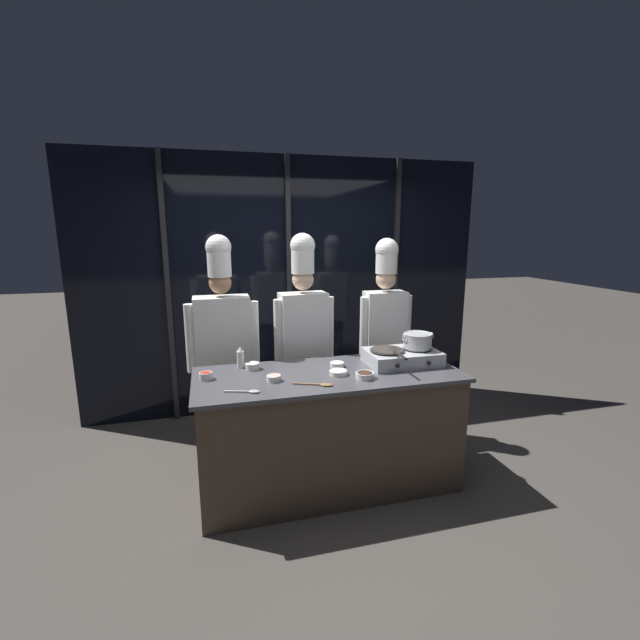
{
  "coord_description": "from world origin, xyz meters",
  "views": [
    {
      "loc": [
        -0.84,
        -2.91,
        1.96
      ],
      "look_at": [
        0.0,
        0.25,
        1.26
      ],
      "focal_mm": 24.0,
      "sensor_mm": 36.0,
      "label": 1
    }
  ],
  "objects_px": {
    "squeeze_bottle_clear": "(241,358)",
    "prep_bowl_chili_flakes": "(206,375)",
    "chef_head": "(223,334)",
    "chef_sous": "(303,326)",
    "chef_line": "(385,321)",
    "frying_pan": "(387,348)",
    "prep_bowl_bean_sprouts": "(338,372)",
    "prep_bowl_garlic": "(252,366)",
    "prep_bowl_shrimp": "(274,378)",
    "stock_pot": "(418,340)",
    "prep_bowl_soy_glaze": "(365,375)",
    "portable_stove": "(402,357)",
    "serving_spoon_slotted": "(249,391)",
    "prep_bowl_rice": "(337,364)",
    "serving_spoon_solid": "(321,384)"
  },
  "relations": [
    {
      "from": "squeeze_bottle_clear",
      "to": "prep_bowl_chili_flakes",
      "type": "xyz_separation_m",
      "value": [
        -0.26,
        -0.21,
        -0.05
      ]
    },
    {
      "from": "chef_head",
      "to": "chef_sous",
      "type": "xyz_separation_m",
      "value": [
        0.69,
        -0.05,
        0.04
      ]
    },
    {
      "from": "squeeze_bottle_clear",
      "to": "chef_line",
      "type": "bearing_deg",
      "value": 16.33
    },
    {
      "from": "chef_sous",
      "to": "frying_pan",
      "type": "bearing_deg",
      "value": 126.6
    },
    {
      "from": "prep_bowl_bean_sprouts",
      "to": "prep_bowl_garlic",
      "type": "distance_m",
      "value": 0.66
    },
    {
      "from": "prep_bowl_shrimp",
      "to": "chef_head",
      "type": "bearing_deg",
      "value": 111.34
    },
    {
      "from": "stock_pot",
      "to": "squeeze_bottle_clear",
      "type": "xyz_separation_m",
      "value": [
        -1.37,
        0.23,
        -0.1
      ]
    },
    {
      "from": "squeeze_bottle_clear",
      "to": "chef_head",
      "type": "relative_size",
      "value": 0.09
    },
    {
      "from": "stock_pot",
      "to": "prep_bowl_chili_flakes",
      "type": "height_order",
      "value": "stock_pot"
    },
    {
      "from": "frying_pan",
      "to": "prep_bowl_soy_glaze",
      "type": "distance_m",
      "value": 0.38
    },
    {
      "from": "prep_bowl_garlic",
      "to": "stock_pot",
      "type": "bearing_deg",
      "value": -7.39
    },
    {
      "from": "portable_stove",
      "to": "frying_pan",
      "type": "relative_size",
      "value": 1.2
    },
    {
      "from": "stock_pot",
      "to": "prep_bowl_chili_flakes",
      "type": "relative_size",
      "value": 2.7
    },
    {
      "from": "prep_bowl_shrimp",
      "to": "serving_spoon_slotted",
      "type": "xyz_separation_m",
      "value": [
        -0.19,
        -0.17,
        -0.02
      ]
    },
    {
      "from": "prep_bowl_bean_sprouts",
      "to": "serving_spoon_slotted",
      "type": "relative_size",
      "value": 0.56
    },
    {
      "from": "squeeze_bottle_clear",
      "to": "chef_sous",
      "type": "distance_m",
      "value": 0.71
    },
    {
      "from": "portable_stove",
      "to": "frying_pan",
      "type": "xyz_separation_m",
      "value": [
        -0.13,
        -0.01,
        0.08
      ]
    },
    {
      "from": "prep_bowl_chili_flakes",
      "to": "prep_bowl_garlic",
      "type": "bearing_deg",
      "value": 22.2
    },
    {
      "from": "stock_pot",
      "to": "prep_bowl_rice",
      "type": "height_order",
      "value": "stock_pot"
    },
    {
      "from": "prep_bowl_rice",
      "to": "serving_spoon_slotted",
      "type": "height_order",
      "value": "prep_bowl_rice"
    },
    {
      "from": "frying_pan",
      "to": "prep_bowl_rice",
      "type": "height_order",
      "value": "frying_pan"
    },
    {
      "from": "chef_sous",
      "to": "chef_head",
      "type": "bearing_deg",
      "value": -8.12
    },
    {
      "from": "frying_pan",
      "to": "chef_sous",
      "type": "distance_m",
      "value": 0.82
    },
    {
      "from": "serving_spoon_solid",
      "to": "chef_line",
      "type": "xyz_separation_m",
      "value": [
        0.86,
        0.93,
        0.2
      ]
    },
    {
      "from": "portable_stove",
      "to": "chef_line",
      "type": "bearing_deg",
      "value": 79.43
    },
    {
      "from": "stock_pot",
      "to": "serving_spoon_solid",
      "type": "height_order",
      "value": "stock_pot"
    },
    {
      "from": "stock_pot",
      "to": "prep_bowl_rice",
      "type": "bearing_deg",
      "value": 174.97
    },
    {
      "from": "prep_bowl_bean_sprouts",
      "to": "chef_line",
      "type": "xyz_separation_m",
      "value": [
        0.68,
        0.75,
        0.18
      ]
    },
    {
      "from": "chef_line",
      "to": "squeeze_bottle_clear",
      "type": "bearing_deg",
      "value": 17.01
    },
    {
      "from": "prep_bowl_bean_sprouts",
      "to": "prep_bowl_garlic",
      "type": "relative_size",
      "value": 1.23
    },
    {
      "from": "serving_spoon_solid",
      "to": "squeeze_bottle_clear",
      "type": "bearing_deg",
      "value": 133.31
    },
    {
      "from": "prep_bowl_bean_sprouts",
      "to": "prep_bowl_soy_glaze",
      "type": "xyz_separation_m",
      "value": [
        0.16,
        -0.12,
        0.01
      ]
    },
    {
      "from": "frying_pan",
      "to": "serving_spoon_solid",
      "type": "relative_size",
      "value": 1.72
    },
    {
      "from": "portable_stove",
      "to": "prep_bowl_chili_flakes",
      "type": "relative_size",
      "value": 6.03
    },
    {
      "from": "stock_pot",
      "to": "squeeze_bottle_clear",
      "type": "relative_size",
      "value": 1.5
    },
    {
      "from": "stock_pot",
      "to": "prep_bowl_bean_sprouts",
      "type": "height_order",
      "value": "stock_pot"
    },
    {
      "from": "frying_pan",
      "to": "prep_bowl_shrimp",
      "type": "height_order",
      "value": "frying_pan"
    },
    {
      "from": "chef_head",
      "to": "prep_bowl_shrimp",
      "type": "bearing_deg",
      "value": 110.9
    },
    {
      "from": "stock_pot",
      "to": "prep_bowl_bean_sprouts",
      "type": "xyz_separation_m",
      "value": [
        -0.69,
        -0.12,
        -0.16
      ]
    },
    {
      "from": "prep_bowl_garlic",
      "to": "serving_spoon_solid",
      "type": "bearing_deg",
      "value": -48.13
    },
    {
      "from": "squeeze_bottle_clear",
      "to": "prep_bowl_garlic",
      "type": "distance_m",
      "value": 0.12
    },
    {
      "from": "prep_bowl_shrimp",
      "to": "prep_bowl_soy_glaze",
      "type": "bearing_deg",
      "value": -9.91
    },
    {
      "from": "stock_pot",
      "to": "serving_spoon_slotted",
      "type": "bearing_deg",
      "value": -167.45
    },
    {
      "from": "squeeze_bottle_clear",
      "to": "prep_bowl_bean_sprouts",
      "type": "bearing_deg",
      "value": -27.28
    },
    {
      "from": "prep_bowl_shrimp",
      "to": "prep_bowl_bean_sprouts",
      "type": "bearing_deg",
      "value": 1.48
    },
    {
      "from": "portable_stove",
      "to": "squeeze_bottle_clear",
      "type": "distance_m",
      "value": 1.26
    },
    {
      "from": "stock_pot",
      "to": "prep_bowl_chili_flakes",
      "type": "bearing_deg",
      "value": 179.07
    },
    {
      "from": "squeeze_bottle_clear",
      "to": "chef_line",
      "type": "height_order",
      "value": "chef_line"
    },
    {
      "from": "prep_bowl_soy_glaze",
      "to": "chef_head",
      "type": "distance_m",
      "value": 1.32
    },
    {
      "from": "prep_bowl_chili_flakes",
      "to": "chef_sous",
      "type": "xyz_separation_m",
      "value": [
        0.84,
        0.59,
        0.18
      ]
    }
  ]
}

